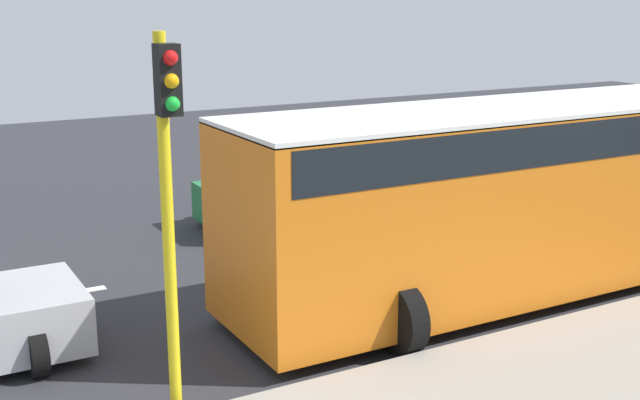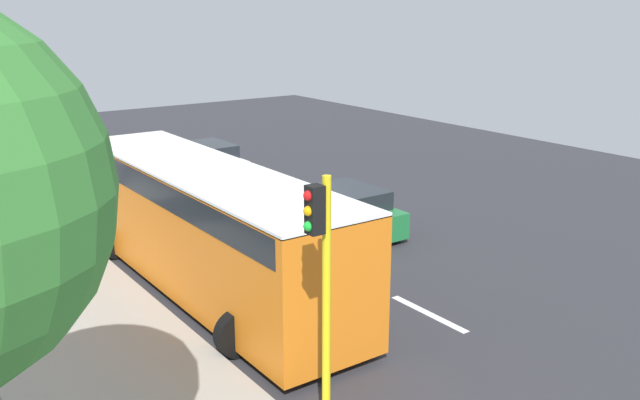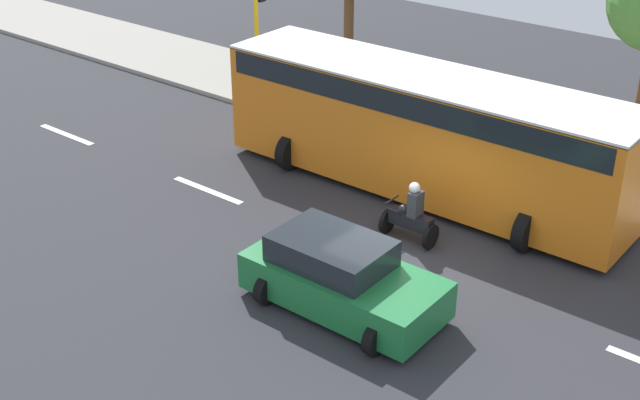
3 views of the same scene
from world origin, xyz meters
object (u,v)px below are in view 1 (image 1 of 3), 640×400
car_green (299,191)px  city_bus (539,182)px  traffic_light_corner (168,177)px  motorcycle (395,226)px

car_green → city_bus: (5.57, 1.61, 1.13)m
car_green → traffic_light_corner: size_ratio=0.92×
city_bus → car_green: bearing=-163.9°
city_bus → traffic_light_corner: size_ratio=2.44×
city_bus → traffic_light_corner: (1.35, -6.85, 1.08)m
car_green → traffic_light_corner: traffic_light_corner is taller
motorcycle → traffic_light_corner: (3.75, -5.63, 2.29)m
city_bus → motorcycle: 2.96m
motorcycle → traffic_light_corner: traffic_light_corner is taller
city_bus → motorcycle: size_ratio=7.19×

